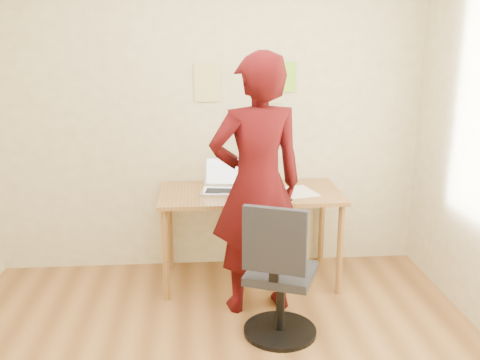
{
  "coord_description": "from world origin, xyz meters",
  "views": [
    {
      "loc": [
        -0.11,
        -2.58,
        1.9
      ],
      "look_at": [
        0.18,
        0.95,
        0.95
      ],
      "focal_mm": 40.0,
      "sensor_mm": 36.0,
      "label": 1
    }
  ],
  "objects": [
    {
      "name": "paper_sheet",
      "position": [
        0.67,
        1.35,
        0.74
      ],
      "size": [
        0.3,
        0.37,
        0.0
      ],
      "primitive_type": "cube",
      "rotation": [
        0.0,
        0.0,
        0.24
      ],
      "color": "white",
      "rests_on": "desk"
    },
    {
      "name": "wall_note_mid",
      "position": [
        0.49,
        1.74,
        1.53
      ],
      "size": [
        0.21,
        0.0,
        0.3
      ],
      "primitive_type": "cube",
      "color": "#D5CB7F",
      "rests_on": "room"
    },
    {
      "name": "wall_note_right",
      "position": [
        0.61,
        1.74,
        1.59
      ],
      "size": [
        0.18,
        0.0,
        0.24
      ],
      "primitive_type": "cube",
      "color": "#8EDE32",
      "rests_on": "room"
    },
    {
      "name": "office_chair",
      "position": [
        0.39,
        0.5,
        0.4
      ],
      "size": [
        0.53,
        0.54,
        0.93
      ],
      "rotation": [
        0.0,
        0.0,
        -0.39
      ],
      "color": "black",
      "rests_on": "ground"
    },
    {
      "name": "wall_note_left",
      "position": [
        -0.01,
        1.74,
        1.55
      ],
      "size": [
        0.21,
        0.0,
        0.3
      ],
      "primitive_type": "cube",
      "color": "#D5CB7F",
      "rests_on": "room"
    },
    {
      "name": "room",
      "position": [
        0.0,
        0.0,
        1.35
      ],
      "size": [
        3.58,
        3.58,
        2.78
      ],
      "color": "brown",
      "rests_on": "ground"
    },
    {
      "name": "phone",
      "position": [
        0.55,
        1.17,
        0.74
      ],
      "size": [
        0.07,
        0.12,
        0.01
      ],
      "rotation": [
        0.0,
        0.0,
        0.09
      ],
      "color": "black",
      "rests_on": "desk"
    },
    {
      "name": "desk",
      "position": [
        0.3,
        1.38,
        0.65
      ],
      "size": [
        1.4,
        0.7,
        0.74
      ],
      "color": "olive",
      "rests_on": "ground"
    },
    {
      "name": "person",
      "position": [
        0.3,
        0.93,
        0.91
      ],
      "size": [
        0.73,
        0.55,
        1.82
      ],
      "primitive_type": "imported",
      "rotation": [
        0.0,
        0.0,
        3.32
      ],
      "color": "#3D0809",
      "rests_on": "ground"
    },
    {
      "name": "laptop",
      "position": [
        0.1,
        1.42,
        0.79
      ],
      "size": [
        0.39,
        0.35,
        0.25
      ],
      "rotation": [
        0.0,
        0.0,
        -0.15
      ],
      "color": "silver",
      "rests_on": "desk"
    }
  ]
}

